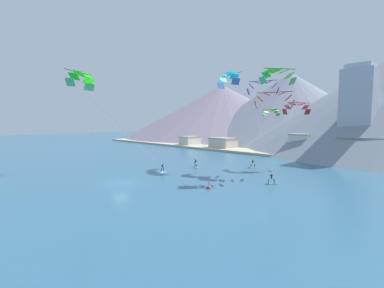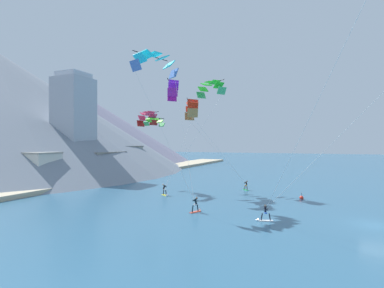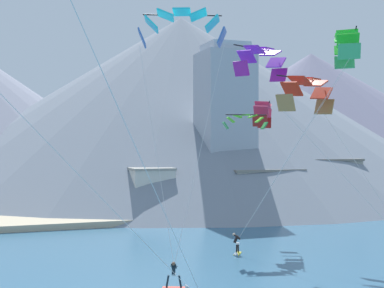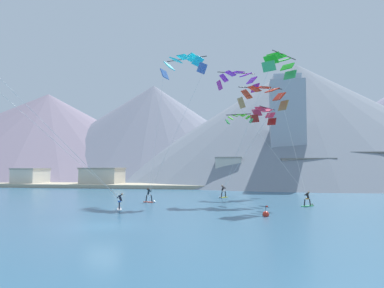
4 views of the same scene
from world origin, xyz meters
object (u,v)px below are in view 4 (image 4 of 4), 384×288
object	(u,v)px
parafoil_kite_far_left	(263,95)
parafoil_kite_near_trail	(279,64)
kitesurfer_mid_center	(120,205)
race_marker_buoy	(266,214)
parafoil_kite_distant_low_drift	(239,118)
parafoil_kite_distant_mid_solo	(264,113)
parafoil_kite_near_lead	(183,64)
kitesurfer_far_left	(309,202)
kitesurfer_near_lead	(150,198)
kitesurfer_near_trail	(222,193)
parafoil_kite_distant_high_outer	(238,79)

from	to	relation	value
parafoil_kite_far_left	parafoil_kite_near_trail	bearing A→B (deg)	-52.33
kitesurfer_mid_center	race_marker_buoy	size ratio (longest dim) A/B	1.73
kitesurfer_mid_center	parafoil_kite_distant_low_drift	bearing A→B (deg)	60.05
kitesurfer_mid_center	parafoil_kite_distant_mid_solo	xyz separation A→B (m)	(14.55, 22.55, 11.84)
parafoil_kite_near_lead	parafoil_kite_far_left	xyz separation A→B (m)	(10.74, -0.52, -4.80)
parafoil_kite_far_left	race_marker_buoy	xyz separation A→B (m)	(-0.29, -16.75, -13.33)
kitesurfer_mid_center	parafoil_kite_distant_low_drift	world-z (taller)	parafoil_kite_distant_low_drift
parafoil_kite_near_trail	parafoil_kite_near_lead	bearing A→B (deg)	166.53
parafoil_kite_near_lead	parafoil_kite_distant_mid_solo	world-z (taller)	parafoil_kite_near_lead
kitesurfer_far_left	parafoil_kite_distant_low_drift	xyz separation A→B (m)	(-7.79, 12.75, 10.83)
parafoil_kite_distant_low_drift	kitesurfer_far_left	bearing A→B (deg)	-58.59
kitesurfer_mid_center	parafoil_kite_far_left	distance (m)	23.85
kitesurfer_near_lead	parafoil_kite_distant_low_drift	world-z (taller)	parafoil_kite_distant_low_drift
parafoil_kite_far_left	parafoil_kite_distant_low_drift	distance (m)	6.39
parafoil_kite_near_lead	race_marker_buoy	size ratio (longest dim) A/B	17.72
parafoil_kite_far_left	race_marker_buoy	bearing A→B (deg)	-91.01
kitesurfer_near_lead	parafoil_kite_far_left	world-z (taller)	parafoil_kite_far_left
parafoil_kite_distant_mid_solo	race_marker_buoy	world-z (taller)	parafoil_kite_distant_mid_solo
kitesurfer_near_trail	parafoil_kite_distant_high_outer	bearing A→B (deg)	-4.50
race_marker_buoy	parafoil_kite_distant_low_drift	bearing A→B (deg)	97.95
kitesurfer_mid_center	race_marker_buoy	world-z (taller)	kitesurfer_mid_center
kitesurfer_near_lead	kitesurfer_mid_center	world-z (taller)	kitesurfer_near_lead
parafoil_kite_near_trail	kitesurfer_mid_center	bearing A→B (deg)	-144.72
kitesurfer_near_trail	parafoil_kite_far_left	distance (m)	14.18
kitesurfer_near_trail	parafoil_kite_distant_mid_solo	bearing A→B (deg)	48.90
kitesurfer_near_lead	kitesurfer_near_trail	world-z (taller)	kitesurfer_near_trail
kitesurfer_mid_center	parafoil_kite_near_trail	bearing A→B (deg)	35.28
parafoil_kite_distant_high_outer	parafoil_kite_distant_low_drift	size ratio (longest dim) A/B	1.42
kitesurfer_mid_center	parafoil_kite_distant_high_outer	bearing A→B (deg)	55.13
kitesurfer_near_trail	parafoil_kite_distant_mid_solo	size ratio (longest dim) A/B	0.33
kitesurfer_near_lead	parafoil_kite_distant_mid_solo	bearing A→B (deg)	47.67
kitesurfer_near_lead	parafoil_kite_far_left	distance (m)	19.65
kitesurfer_near_lead	parafoil_kite_distant_mid_solo	world-z (taller)	parafoil_kite_distant_mid_solo
parafoil_kite_distant_high_outer	parafoil_kite_distant_mid_solo	xyz separation A→B (m)	(3.61, 6.85, -3.91)
parafoil_kite_far_left	parafoil_kite_distant_mid_solo	xyz separation A→B (m)	(0.28, 8.56, -1.18)
parafoil_kite_distant_mid_solo	kitesurfer_far_left	bearing A→B (deg)	-75.64
kitesurfer_near_lead	parafoil_kite_near_trail	size ratio (longest dim) A/B	0.11
kitesurfer_near_lead	parafoil_kite_distant_low_drift	size ratio (longest dim) A/B	0.44
parafoil_kite_near_lead	parafoil_kite_distant_low_drift	size ratio (longest dim) A/B	4.37
kitesurfer_near_lead	parafoil_kite_near_lead	world-z (taller)	parafoil_kite_near_lead
parafoil_kite_near_lead	parafoil_kite_distant_high_outer	world-z (taller)	parafoil_kite_near_lead
kitesurfer_near_lead	parafoil_kite_distant_mid_solo	size ratio (longest dim) A/B	0.33
kitesurfer_mid_center	race_marker_buoy	xyz separation A→B (m)	(13.97, -2.76, -0.31)
kitesurfer_near_trail	parafoil_kite_near_lead	world-z (taller)	parafoil_kite_near_lead
parafoil_kite_near_lead	kitesurfer_far_left	bearing A→B (deg)	-28.58
parafoil_kite_near_lead	race_marker_buoy	xyz separation A→B (m)	(10.45, -17.27, -18.13)
parafoil_kite_distant_mid_solo	race_marker_buoy	distance (m)	28.08
kitesurfer_mid_center	parafoil_kite_near_trail	distance (m)	25.78
kitesurfer_far_left	parafoil_kite_distant_high_outer	distance (m)	19.96
kitesurfer_near_trail	kitesurfer_near_lead	bearing A→B (deg)	-133.28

